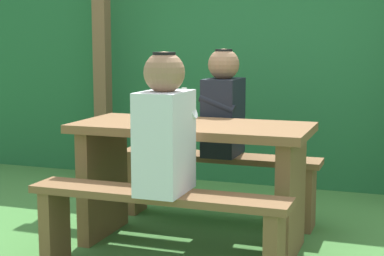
# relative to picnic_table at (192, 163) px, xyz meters

# --- Properties ---
(ground_plane) EXTENTS (12.00, 12.00, 0.00)m
(ground_plane) POSITION_rel_picnic_table_xyz_m (0.00, 0.00, -0.51)
(ground_plane) COLOR #427D39
(hedge_backdrop) EXTENTS (6.40, 0.86, 1.88)m
(hedge_backdrop) POSITION_rel_picnic_table_xyz_m (0.00, 2.08, 0.43)
(hedge_backdrop) COLOR #226235
(hedge_backdrop) RESTS_ON ground_plane
(pergola_post_left) EXTENTS (0.12, 0.12, 1.99)m
(pergola_post_left) POSITION_rel_picnic_table_xyz_m (-1.32, 1.38, 0.49)
(pergola_post_left) COLOR brown
(pergola_post_left) RESTS_ON ground_plane
(picnic_table) EXTENTS (1.40, 0.64, 0.75)m
(picnic_table) POSITION_rel_picnic_table_xyz_m (0.00, 0.00, 0.00)
(picnic_table) COLOR brown
(picnic_table) RESTS_ON ground_plane
(bench_near) EXTENTS (1.40, 0.24, 0.46)m
(bench_near) POSITION_rel_picnic_table_xyz_m (0.00, -0.54, -0.18)
(bench_near) COLOR brown
(bench_near) RESTS_ON ground_plane
(bench_far) EXTENTS (1.40, 0.24, 0.46)m
(bench_far) POSITION_rel_picnic_table_xyz_m (0.00, 0.54, -0.18)
(bench_far) COLOR brown
(bench_far) RESTS_ON ground_plane
(person_white_shirt) EXTENTS (0.25, 0.35, 0.72)m
(person_white_shirt) POSITION_rel_picnic_table_xyz_m (0.04, -0.54, 0.29)
(person_white_shirt) COLOR silver
(person_white_shirt) RESTS_ON bench_near
(person_black_coat) EXTENTS (0.25, 0.35, 0.72)m
(person_black_coat) POSITION_rel_picnic_table_xyz_m (0.03, 0.54, 0.29)
(person_black_coat) COLOR black
(person_black_coat) RESTS_ON bench_far
(drinking_glass) EXTENTS (0.08, 0.08, 0.09)m
(drinking_glass) POSITION_rel_picnic_table_xyz_m (-0.26, 0.05, 0.29)
(drinking_glass) COLOR silver
(drinking_glass) RESTS_ON picnic_table
(bottle_left) EXTENTS (0.07, 0.07, 0.23)m
(bottle_left) POSITION_rel_picnic_table_xyz_m (-0.14, -0.09, 0.34)
(bottle_left) COLOR silver
(bottle_left) RESTS_ON picnic_table
(bottle_right) EXTENTS (0.07, 0.07, 0.20)m
(bottle_right) POSITION_rel_picnic_table_xyz_m (-0.09, 0.11, 0.32)
(bottle_right) COLOR silver
(bottle_right) RESTS_ON picnic_table
(cell_phone) EXTENTS (0.11, 0.15, 0.01)m
(cell_phone) POSITION_rel_picnic_table_xyz_m (-0.08, -0.03, 0.25)
(cell_phone) COLOR silver
(cell_phone) RESTS_ON picnic_table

